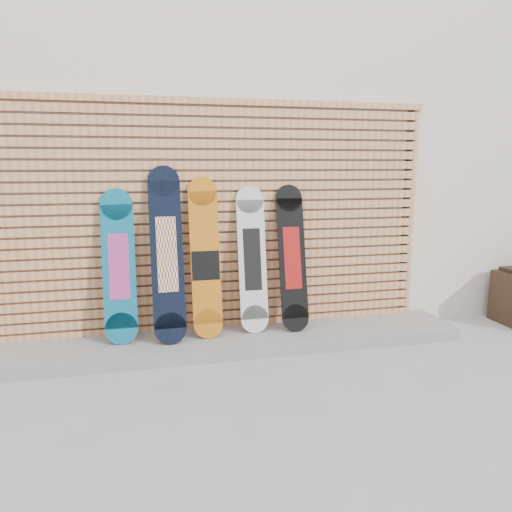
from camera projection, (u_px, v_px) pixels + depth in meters
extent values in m
plane|color=gray|center=(254.00, 376.00, 4.07)|extent=(80.00, 80.00, 0.00)
cube|color=beige|center=(232.00, 157.00, 7.20)|extent=(12.00, 5.00, 3.60)
cube|color=gray|center=(222.00, 342.00, 4.67)|extent=(4.60, 0.70, 0.12)
cube|color=tan|center=(217.00, 324.00, 4.93)|extent=(4.20, 0.05, 0.08)
cube|color=tan|center=(217.00, 315.00, 4.92)|extent=(4.20, 0.05, 0.08)
cube|color=tan|center=(217.00, 305.00, 4.90)|extent=(4.20, 0.05, 0.07)
cube|color=tan|center=(216.00, 296.00, 4.88)|extent=(4.20, 0.05, 0.07)
cube|color=tan|center=(216.00, 286.00, 4.86)|extent=(4.20, 0.05, 0.07)
cube|color=tan|center=(216.00, 277.00, 4.85)|extent=(4.20, 0.05, 0.07)
cube|color=tan|center=(216.00, 267.00, 4.83)|extent=(4.20, 0.05, 0.07)
cube|color=tan|center=(216.00, 257.00, 4.81)|extent=(4.20, 0.05, 0.07)
cube|color=tan|center=(216.00, 247.00, 4.79)|extent=(4.20, 0.05, 0.07)
cube|color=tan|center=(216.00, 237.00, 4.77)|extent=(4.20, 0.05, 0.08)
cube|color=tan|center=(215.00, 227.00, 4.76)|extent=(4.20, 0.05, 0.08)
cube|color=tan|center=(215.00, 217.00, 4.74)|extent=(4.20, 0.05, 0.08)
cube|color=tan|center=(215.00, 207.00, 4.72)|extent=(4.20, 0.05, 0.08)
cube|color=tan|center=(215.00, 196.00, 4.70)|extent=(4.20, 0.05, 0.08)
cube|color=tan|center=(215.00, 186.00, 4.69)|extent=(4.20, 0.05, 0.08)
cube|color=tan|center=(215.00, 176.00, 4.67)|extent=(4.20, 0.05, 0.08)
cube|color=tan|center=(214.00, 165.00, 4.65)|extent=(4.20, 0.05, 0.08)
cube|color=tan|center=(214.00, 154.00, 4.63)|extent=(4.20, 0.05, 0.08)
cube|color=tan|center=(214.00, 144.00, 4.62)|extent=(4.20, 0.05, 0.08)
cube|color=tan|center=(214.00, 133.00, 4.60)|extent=(4.20, 0.05, 0.08)
cube|color=tan|center=(214.00, 122.00, 4.58)|extent=(4.20, 0.05, 0.08)
cube|color=tan|center=(214.00, 111.00, 4.56)|extent=(4.20, 0.05, 0.08)
cube|color=black|center=(405.00, 220.00, 5.25)|extent=(0.06, 0.04, 2.23)
cube|color=tan|center=(214.00, 101.00, 4.55)|extent=(4.26, 0.07, 0.06)
cube|color=#0D6180|center=(119.00, 266.00, 4.44)|extent=(0.29, 0.25, 1.09)
cylinder|color=#0D6180|center=(122.00, 329.00, 4.43)|extent=(0.29, 0.08, 0.29)
cylinder|color=#0D6180|center=(116.00, 204.00, 4.44)|extent=(0.29, 0.08, 0.29)
cube|color=#C24497|center=(119.00, 266.00, 4.44)|extent=(0.18, 0.14, 0.58)
cube|color=black|center=(167.00, 254.00, 4.47)|extent=(0.29, 0.34, 1.29)
cylinder|color=black|center=(170.00, 328.00, 4.43)|extent=(0.29, 0.09, 0.29)
cylinder|color=black|center=(164.00, 181.00, 4.50)|extent=(0.29, 0.09, 0.29)
cube|color=white|center=(167.00, 254.00, 4.47)|extent=(0.18, 0.19, 0.66)
cube|color=#C36C14|center=(205.00, 257.00, 4.59)|extent=(0.27, 0.27, 1.20)
cylinder|color=#C36C14|center=(208.00, 324.00, 4.58)|extent=(0.27, 0.08, 0.27)
cylinder|color=#C36C14|center=(202.00, 191.00, 4.61)|extent=(0.27, 0.08, 0.27)
cube|color=black|center=(206.00, 266.00, 4.59)|extent=(0.26, 0.08, 0.27)
cube|color=silver|center=(252.00, 259.00, 4.73)|extent=(0.27, 0.23, 1.12)
cylinder|color=silver|center=(255.00, 319.00, 4.73)|extent=(0.27, 0.07, 0.27)
cylinder|color=silver|center=(250.00, 200.00, 4.73)|extent=(0.27, 0.07, 0.27)
cube|color=black|center=(252.00, 259.00, 4.73)|extent=(0.17, 0.13, 0.58)
cube|color=black|center=(292.00, 258.00, 4.79)|extent=(0.26, 0.28, 1.13)
cylinder|color=black|center=(295.00, 318.00, 4.77)|extent=(0.26, 0.08, 0.26)
cylinder|color=black|center=(289.00, 198.00, 4.81)|extent=(0.26, 0.08, 0.26)
cube|color=maroon|center=(292.00, 258.00, 4.79)|extent=(0.16, 0.16, 0.59)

